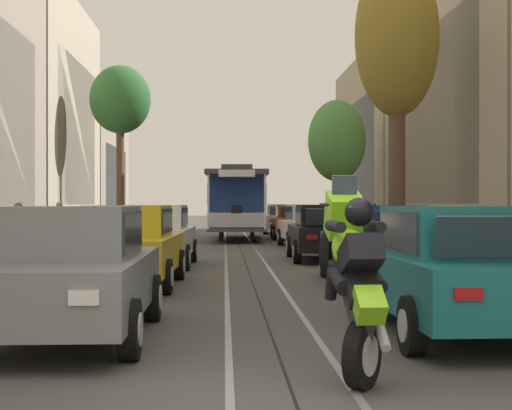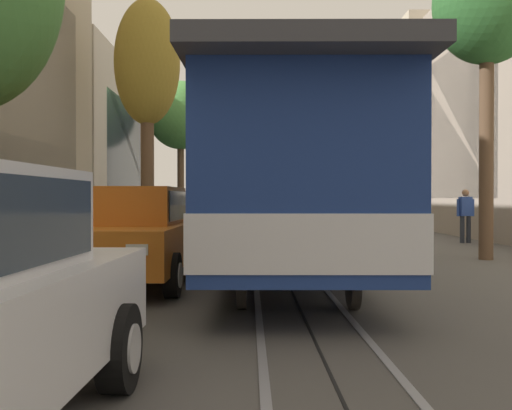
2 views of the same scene
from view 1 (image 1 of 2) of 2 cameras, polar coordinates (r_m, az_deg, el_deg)
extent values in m
plane|color=#4C4947|center=(25.49, -1.06, -3.53)|extent=(160.00, 160.00, 0.00)
cube|color=gray|center=(28.29, -2.26, -3.16)|extent=(0.08, 56.12, 0.01)
cube|color=gray|center=(28.31, -0.11, -3.16)|extent=(0.08, 56.12, 0.01)
cube|color=black|center=(28.30, -1.19, -3.17)|extent=(0.03, 56.12, 0.01)
cube|color=#BCAD93|center=(35.69, -17.58, 5.95)|extent=(5.81, 11.73, 10.51)
cube|color=#2D3842|center=(35.00, -13.01, 5.20)|extent=(0.04, 8.42, 6.31)
cube|color=gray|center=(47.24, -13.68, 2.15)|extent=(5.70, 11.73, 6.63)
cube|color=#2D3842|center=(46.76, -10.28, 1.77)|extent=(0.04, 8.42, 3.98)
cube|color=#BCAD93|center=(30.26, 17.45, 7.24)|extent=(5.20, 15.74, 10.76)
cube|color=#2D3842|center=(29.43, 12.69, 6.39)|extent=(0.04, 11.23, 6.45)
cube|color=tan|center=(45.47, 10.04, 4.35)|extent=(4.31, 15.74, 9.98)
cube|color=#2D3842|center=(45.02, 7.38, 3.75)|extent=(0.04, 11.23, 5.99)
cube|color=slate|center=(9.51, -13.67, -5.71)|extent=(1.82, 4.31, 0.66)
cube|color=slate|center=(9.61, -13.50, -1.88)|extent=(1.49, 2.07, 0.60)
cube|color=#2D3842|center=(8.79, -14.53, -2.20)|extent=(1.33, 0.23, 0.47)
cube|color=#2D3842|center=(10.77, -12.31, -1.78)|extent=(1.30, 0.20, 0.45)
cube|color=#2D3842|center=(9.50, -9.06, -1.91)|extent=(0.04, 1.81, 0.47)
cube|color=#2D3842|center=(9.78, -17.81, -1.85)|extent=(0.04, 1.81, 0.47)
cube|color=white|center=(7.28, -12.60, -6.71)|extent=(0.28, 0.04, 0.14)
cube|color=#B21414|center=(11.54, -8.88, -4.19)|extent=(0.28, 0.04, 0.12)
cube|color=#B21414|center=(11.72, -14.33, -4.13)|extent=(0.28, 0.04, 0.12)
cylinder|color=black|center=(8.11, -9.30, -9.07)|extent=(0.20, 0.64, 0.64)
cylinder|color=silver|center=(8.09, -8.52, -9.08)|extent=(0.02, 0.35, 0.35)
cylinder|color=black|center=(10.73, -7.64, -6.82)|extent=(0.20, 0.64, 0.64)
cylinder|color=silver|center=(10.72, -7.05, -6.82)|extent=(0.02, 0.35, 0.35)
cylinder|color=black|center=(11.03, -16.85, -6.64)|extent=(0.20, 0.64, 0.64)
cylinder|color=silver|center=(11.05, -17.41, -6.62)|extent=(0.02, 0.35, 0.35)
cube|color=gold|center=(15.21, -9.44, -3.53)|extent=(1.92, 4.35, 0.66)
cube|color=gold|center=(15.33, -9.36, -1.15)|extent=(1.54, 2.11, 0.60)
cube|color=#2D3842|center=(14.51, -9.86, -1.30)|extent=(1.34, 0.26, 0.47)
cube|color=#2D3842|center=(16.50, -8.74, -1.13)|extent=(1.30, 0.24, 0.45)
cube|color=#2D3842|center=(15.24, -6.58, -1.15)|extent=(0.08, 1.81, 0.47)
cube|color=#2D3842|center=(15.46, -12.10, -1.14)|extent=(0.08, 1.81, 0.47)
cube|color=white|center=(12.99, -8.46, -3.71)|extent=(0.28, 0.05, 0.14)
cube|color=#B21414|center=(17.27, -6.52, -2.77)|extent=(0.28, 0.05, 0.12)
cube|color=white|center=(13.19, -13.28, -3.66)|extent=(0.28, 0.05, 0.14)
cube|color=#B21414|center=(17.42, -10.18, -2.75)|extent=(0.28, 0.05, 0.12)
cylinder|color=black|center=(13.81, -6.66, -5.27)|extent=(0.22, 0.65, 0.64)
cylinder|color=silver|center=(13.80, -6.21, -5.28)|extent=(0.03, 0.35, 0.35)
cylinder|color=black|center=(14.10, -13.82, -5.17)|extent=(0.22, 0.65, 0.64)
cylinder|color=silver|center=(14.12, -14.26, -5.16)|extent=(0.03, 0.35, 0.35)
cylinder|color=black|center=(16.45, -5.69, -4.41)|extent=(0.22, 0.65, 0.64)
cylinder|color=silver|center=(16.44, -5.31, -4.41)|extent=(0.03, 0.35, 0.35)
cylinder|color=black|center=(16.70, -11.74, -4.35)|extent=(0.22, 0.65, 0.64)
cylinder|color=silver|center=(16.72, -12.11, -4.34)|extent=(0.03, 0.35, 0.35)
cube|color=silver|center=(20.03, -7.45, -2.66)|extent=(1.92, 4.35, 0.66)
cube|color=silver|center=(20.16, -7.40, -0.85)|extent=(1.53, 2.10, 0.60)
cube|color=#2D3842|center=(19.33, -7.69, -0.95)|extent=(1.34, 0.26, 0.47)
cube|color=#2D3842|center=(21.34, -7.04, -0.85)|extent=(1.30, 0.23, 0.45)
cube|color=#2D3842|center=(20.09, -5.28, -0.85)|extent=(0.08, 1.81, 0.47)
cube|color=#2D3842|center=(20.26, -9.50, -0.85)|extent=(0.08, 1.81, 0.47)
cube|color=white|center=(17.82, -6.47, -2.68)|extent=(0.28, 0.05, 0.14)
cube|color=#B21414|center=(22.12, -5.37, -2.14)|extent=(0.28, 0.05, 0.12)
cube|color=white|center=(17.97, -10.02, -2.66)|extent=(0.28, 0.05, 0.14)
cube|color=#B21414|center=(22.24, -8.24, -2.13)|extent=(0.28, 0.05, 0.12)
cylinder|color=black|center=(18.64, -5.23, -3.88)|extent=(0.22, 0.65, 0.64)
cylinder|color=silver|center=(18.63, -4.90, -3.88)|extent=(0.03, 0.35, 0.35)
cylinder|color=black|center=(18.86, -10.58, -3.84)|extent=(0.22, 0.65, 0.64)
cylinder|color=silver|center=(18.88, -10.91, -3.83)|extent=(0.03, 0.35, 0.35)
cylinder|color=black|center=(21.30, -4.68, -3.39)|extent=(0.22, 0.65, 0.64)
cylinder|color=silver|center=(21.29, -4.38, -3.39)|extent=(0.03, 0.35, 0.35)
cylinder|color=black|center=(21.49, -9.37, -3.36)|extent=(0.22, 0.65, 0.64)
cylinder|color=silver|center=(21.50, -9.66, -3.35)|extent=(0.03, 0.35, 0.35)
cube|color=#196B70|center=(9.90, 14.46, -5.48)|extent=(1.87, 4.33, 0.66)
cube|color=#196B70|center=(9.71, 14.73, -1.86)|extent=(1.51, 2.09, 0.60)
cube|color=#2D3842|center=(10.51, 13.32, -1.82)|extent=(1.34, 0.24, 0.47)
cube|color=#2D3842|center=(8.60, 17.17, -2.25)|extent=(1.30, 0.22, 0.45)
cube|color=#2D3842|center=(9.51, 10.44, -1.90)|extent=(0.06, 1.81, 0.47)
cube|color=white|center=(11.83, 8.67, -4.09)|extent=(0.28, 0.04, 0.14)
cube|color=#B21414|center=(7.67, 15.41, -6.36)|extent=(0.28, 0.04, 0.12)
cube|color=white|center=(12.11, 13.86, -3.99)|extent=(0.28, 0.04, 0.14)
cylinder|color=black|center=(11.00, 7.92, -6.65)|extent=(0.21, 0.64, 0.64)
cylinder|color=silver|center=(10.98, 7.35, -6.66)|extent=(0.03, 0.35, 0.35)
cylinder|color=black|center=(11.47, 16.63, -6.37)|extent=(0.21, 0.64, 0.64)
cylinder|color=silver|center=(11.51, 17.15, -6.35)|extent=(0.03, 0.35, 0.35)
cylinder|color=black|center=(8.42, 11.48, -8.72)|extent=(0.21, 0.64, 0.64)
cylinder|color=silver|center=(8.40, 10.75, -8.75)|extent=(0.03, 0.35, 0.35)
cube|color=#233D93|center=(15.81, 8.90, -3.40)|extent=(1.85, 4.32, 0.66)
cube|color=#233D93|center=(15.63, 9.00, -1.12)|extent=(1.50, 2.08, 0.60)
cube|color=#2D3842|center=(16.46, 8.46, -1.13)|extent=(1.33, 0.24, 0.47)
cube|color=#2D3842|center=(14.47, 9.87, -1.30)|extent=(1.30, 0.21, 0.45)
cube|color=#2D3842|center=(15.51, 6.28, -1.13)|extent=(0.05, 1.81, 0.47)
cube|color=#2D3842|center=(15.79, 11.67, -1.11)|extent=(0.05, 1.81, 0.47)
cube|color=white|center=(17.85, 5.87, -2.68)|extent=(0.28, 0.04, 0.14)
cube|color=#B21414|center=(13.58, 8.25, -3.55)|extent=(0.28, 0.04, 0.12)
cube|color=white|center=(18.02, 9.39, -2.65)|extent=(0.28, 0.04, 0.14)
cube|color=#B21414|center=(13.82, 12.82, -3.49)|extent=(0.28, 0.04, 0.12)
cylinder|color=black|center=(17.01, 5.15, -4.26)|extent=(0.21, 0.64, 0.64)
cylinder|color=silver|center=(17.00, 4.78, -4.26)|extent=(0.02, 0.35, 0.35)
cylinder|color=black|center=(17.31, 10.96, -4.19)|extent=(0.21, 0.64, 0.64)
cylinder|color=silver|center=(17.33, 11.32, -4.18)|extent=(0.02, 0.35, 0.35)
cylinder|color=black|center=(14.38, 6.41, -5.06)|extent=(0.21, 0.64, 0.64)
cylinder|color=silver|center=(14.36, 5.98, -5.07)|extent=(0.02, 0.35, 0.35)
cylinder|color=black|center=(14.73, 13.23, -4.94)|extent=(0.21, 0.64, 0.64)
cylinder|color=silver|center=(14.76, 13.65, -4.93)|extent=(0.02, 0.35, 0.35)
cube|color=black|center=(22.13, 5.05, -2.40)|extent=(1.87, 4.33, 0.66)
cube|color=black|center=(21.96, 5.10, -0.77)|extent=(1.51, 2.09, 0.60)
cube|color=#2D3842|center=(22.80, 4.86, -0.79)|extent=(1.34, 0.24, 0.47)
cube|color=#2D3842|center=(20.79, 5.47, -0.88)|extent=(1.30, 0.22, 0.45)
cube|color=#2D3842|center=(21.89, 3.15, -0.78)|extent=(0.06, 1.81, 0.47)
cube|color=#2D3842|center=(22.06, 7.03, -0.77)|extent=(0.06, 1.81, 0.47)
cube|color=white|center=(24.22, 3.16, -1.95)|extent=(0.28, 0.04, 0.14)
cube|color=#B21414|center=(19.92, 4.16, -2.39)|extent=(0.28, 0.04, 0.12)
cube|color=white|center=(24.34, 5.78, -1.94)|extent=(0.28, 0.04, 0.14)
cube|color=#B21414|center=(20.06, 7.34, -2.37)|extent=(0.28, 0.04, 0.12)
cylinder|color=black|center=(23.39, 2.54, -3.07)|extent=(0.21, 0.64, 0.64)
cylinder|color=silver|center=(23.39, 2.27, -3.07)|extent=(0.03, 0.35, 0.35)
cylinder|color=black|center=(23.58, 6.81, -3.05)|extent=(0.21, 0.64, 0.64)
cylinder|color=silver|center=(23.60, 7.08, -3.05)|extent=(0.03, 0.35, 0.35)
cylinder|color=black|center=(20.74, 3.05, -3.48)|extent=(0.21, 0.64, 0.64)
cylinder|color=silver|center=(20.73, 2.75, -3.48)|extent=(0.03, 0.35, 0.35)
cylinder|color=black|center=(20.95, 7.87, -3.44)|extent=(0.21, 0.64, 0.64)
cylinder|color=silver|center=(20.97, 8.16, -3.44)|extent=(0.03, 0.35, 0.35)
cube|color=silver|center=(28.70, 3.88, -1.83)|extent=(2.00, 4.38, 0.66)
cube|color=silver|center=(28.54, 3.93, -0.58)|extent=(1.57, 2.13, 0.60)
cube|color=#2D3842|center=(29.37, 3.67, -0.60)|extent=(1.34, 0.28, 0.47)
cube|color=#2D3842|center=(27.37, 4.31, -0.65)|extent=(1.30, 0.26, 0.45)
cube|color=#2D3842|center=(28.44, 2.44, -0.58)|extent=(0.12, 1.81, 0.47)
cube|color=#2D3842|center=(28.67, 5.40, -0.57)|extent=(0.12, 1.81, 0.47)
cube|color=white|center=(30.76, 2.23, -1.52)|extent=(0.28, 0.05, 0.14)
cube|color=#B21414|center=(26.48, 3.41, -1.78)|extent=(0.28, 0.05, 0.12)
cube|color=white|center=(30.92, 4.28, -1.51)|extent=(0.28, 0.05, 0.14)
cube|color=#B21414|center=(26.67, 5.78, -1.76)|extent=(0.28, 0.05, 0.12)
cylinder|color=black|center=(29.92, 1.81, -2.38)|extent=(0.23, 0.65, 0.64)
cylinder|color=silver|center=(29.90, 1.60, -2.39)|extent=(0.04, 0.35, 0.35)
cylinder|color=black|center=(30.18, 5.14, -2.36)|extent=(0.23, 0.65, 0.64)
cylinder|color=silver|center=(30.20, 5.34, -2.36)|extent=(0.04, 0.35, 0.35)
cylinder|color=black|center=(27.27, 2.49, -2.62)|extent=(0.23, 0.65, 0.64)
cylinder|color=silver|center=(27.26, 2.26, -2.63)|extent=(0.04, 0.35, 0.35)
cylinder|color=black|center=(27.56, 6.12, -2.60)|extent=(0.23, 0.65, 0.64)
cylinder|color=silver|center=(27.58, 6.34, -2.59)|extent=(0.04, 0.35, 0.35)
cube|color=orange|center=(35.23, 2.77, -1.47)|extent=(1.90, 4.34, 0.66)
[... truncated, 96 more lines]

